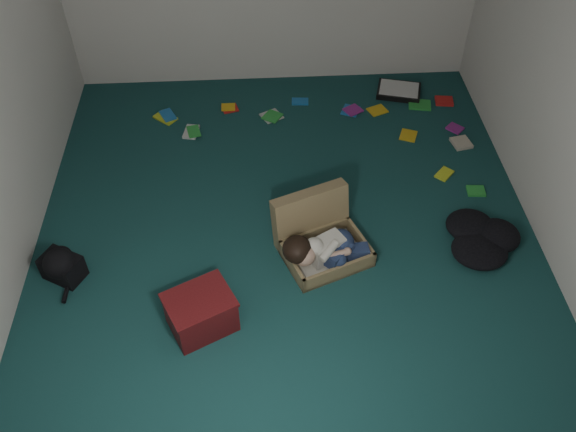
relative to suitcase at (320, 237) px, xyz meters
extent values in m
plane|color=#174141|center=(-0.24, 0.18, -0.14)|extent=(4.50, 4.50, 0.00)
plane|color=white|center=(-0.24, -2.07, 1.16)|extent=(4.50, 0.00, 4.50)
cube|color=#917A4F|center=(0.05, -0.12, -0.07)|extent=(0.74, 0.64, 0.14)
cube|color=beige|center=(0.05, -0.12, -0.10)|extent=(0.67, 0.57, 0.02)
cube|color=#917A4F|center=(-0.06, 0.15, 0.08)|extent=(0.64, 0.40, 0.45)
cube|color=silver|center=(0.04, -0.14, 0.02)|extent=(0.30, 0.26, 0.19)
sphere|color=tan|center=(-0.14, -0.24, 0.07)|extent=(0.17, 0.17, 0.17)
ellipsoid|color=black|center=(-0.19, -0.20, 0.10)|extent=(0.22, 0.23, 0.19)
ellipsoid|color=navy|center=(0.16, -0.08, 0.02)|extent=(0.20, 0.23, 0.19)
cube|color=navy|center=(0.13, -0.20, 0.01)|extent=(0.25, 0.24, 0.12)
cube|color=navy|center=(0.25, -0.16, -0.01)|extent=(0.22, 0.12, 0.10)
sphere|color=white|center=(0.32, -0.10, -0.03)|extent=(0.10, 0.10, 0.10)
sphere|color=white|center=(0.34, -0.16, -0.04)|extent=(0.09, 0.09, 0.09)
cylinder|color=tan|center=(0.12, -0.23, 0.06)|extent=(0.17, 0.11, 0.06)
cube|color=#511013|center=(-0.89, -0.67, 0.01)|extent=(0.53, 0.49, 0.28)
cube|color=#511013|center=(-0.89, -0.67, 0.16)|extent=(0.56, 0.51, 0.02)
cube|color=black|center=(1.03, 2.07, -0.11)|extent=(0.50, 0.43, 0.05)
cube|color=white|center=(1.03, 2.07, -0.08)|extent=(0.45, 0.38, 0.01)
cube|color=#DAEC29|center=(-1.34, 1.78, -0.13)|extent=(0.18, 0.13, 0.02)
cube|color=red|center=(-0.71, 1.90, -0.13)|extent=(0.22, 0.21, 0.02)
cube|color=silver|center=(-0.30, 1.75, -0.13)|extent=(0.18, 0.21, 0.02)
cube|color=#216CB5|center=(0.49, 1.79, -0.13)|extent=(0.19, 0.21, 0.02)
cube|color=yellow|center=(0.76, 1.78, -0.13)|extent=(0.22, 0.21, 0.02)
cube|color=green|center=(1.20, 1.84, -0.13)|extent=(0.19, 0.15, 0.02)
cube|color=#952586|center=(1.45, 1.44, -0.13)|extent=(0.22, 0.22, 0.02)
cube|color=beige|center=(1.46, 1.21, -0.13)|extent=(0.16, 0.20, 0.02)
cube|color=#DAEC29|center=(1.19, 0.80, -0.13)|extent=(0.20, 0.22, 0.02)
cube|color=red|center=(1.46, 1.88, -0.13)|extent=(0.22, 0.20, 0.02)
cube|color=silver|center=(-1.08, 1.54, -0.13)|extent=(0.20, 0.16, 0.02)
cube|color=#216CB5|center=(0.00, 1.97, -0.13)|extent=(0.22, 0.22, 0.02)
cube|color=yellow|center=(0.99, 1.36, -0.13)|extent=(0.15, 0.19, 0.02)
cube|color=green|center=(1.41, 0.56, -0.13)|extent=(0.20, 0.22, 0.02)
camera|label=1|loc=(-0.44, -3.14, 3.50)|focal=38.00mm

